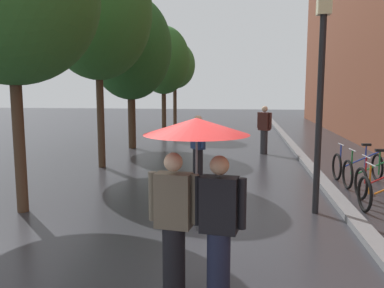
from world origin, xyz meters
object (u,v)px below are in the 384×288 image
street_tree_1 (97,11)px  street_tree_3 (163,60)px  pedestrian_walking_midground (264,129)px  parked_bicycle_2 (370,174)px  street_tree_4 (175,65)px  couple_under_umbrella (196,179)px  street_lamp_post (320,89)px  parked_bicycle_3 (357,166)px  pedestrian_walking_far (198,146)px  street_tree_2 (130,48)px

street_tree_1 → street_tree_3: street_tree_1 is taller
pedestrian_walking_midground → parked_bicycle_2: bearing=-65.6°
street_tree_4 → couple_under_umbrella: size_ratio=2.47×
street_lamp_post → parked_bicycle_3: bearing=62.5°
pedestrian_walking_far → street_lamp_post: bearing=-43.6°
street_tree_3 → couple_under_umbrella: 16.41m
parked_bicycle_2 → pedestrian_walking_far: bearing=175.0°
couple_under_umbrella → street_lamp_post: (1.89, 3.41, 0.96)m
street_tree_1 → street_tree_4: size_ratio=1.29×
street_tree_3 → street_lamp_post: bearing=-66.6°
street_tree_3 → pedestrian_walking_midground: size_ratio=3.14×
street_tree_2 → parked_bicycle_3: (7.27, -4.73, -3.51)m
couple_under_umbrella → street_tree_3: bearing=102.4°
street_tree_4 → pedestrian_walking_far: (2.93, -13.74, -2.78)m
street_tree_1 → couple_under_umbrella: size_ratio=3.19×
street_tree_2 → couple_under_umbrella: size_ratio=2.86×
street_tree_3 → parked_bicycle_3: street_tree_3 is taller
parked_bicycle_2 → parked_bicycle_3: bearing=92.5°
street_tree_1 → pedestrian_walking_far: (3.08, -1.44, -3.66)m
street_lamp_post → pedestrian_walking_far: size_ratio=2.37×
street_tree_1 → street_tree_2: (-0.14, 3.87, -0.68)m
parked_bicycle_3 → couple_under_umbrella: couple_under_umbrella is taller
parked_bicycle_2 → pedestrian_walking_far: (-4.09, 0.36, 0.52)m
street_tree_4 → couple_under_umbrella: 19.99m
street_tree_3 → street_tree_1: bearing=-91.4°
street_tree_3 → pedestrian_walking_far: (2.87, -10.06, -2.82)m
street_tree_4 → parked_bicycle_2: bearing=-63.5°
parked_bicycle_3 → parked_bicycle_2: bearing=-87.5°
pedestrian_walking_midground → parked_bicycle_3: bearing=-61.2°
street_tree_4 → parked_bicycle_3: bearing=-62.1°
street_tree_4 → parked_bicycle_2: size_ratio=4.50×
street_tree_4 → parked_bicycle_2: 16.09m
pedestrian_walking_midground → pedestrian_walking_far: bearing=-112.7°
couple_under_umbrella → street_lamp_post: bearing=61.0°
parked_bicycle_3 → pedestrian_walking_far: pedestrian_walking_far is taller
parked_bicycle_3 → couple_under_umbrella: 7.31m
pedestrian_walking_far → parked_bicycle_2: bearing=-5.0°
street_tree_2 → pedestrian_walking_far: 6.88m
street_tree_2 → pedestrian_walking_midground: size_ratio=3.41×
street_tree_4 → couple_under_umbrella: street_tree_4 is taller
street_tree_3 → parked_bicycle_2: street_tree_3 is taller
parked_bicycle_3 → pedestrian_walking_midground: size_ratio=0.66×
street_tree_4 → parked_bicycle_2: street_tree_4 is taller
street_tree_2 → pedestrian_walking_midground: street_tree_2 is taller
parked_bicycle_2 → couple_under_umbrella: (-3.47, -5.45, 1.01)m
pedestrian_walking_midground → street_tree_1: bearing=-148.2°
street_tree_2 → street_tree_4: (0.29, 8.43, -0.21)m
parked_bicycle_3 → pedestrian_walking_far: bearing=-172.0°
pedestrian_walking_far → pedestrian_walking_midground: bearing=67.3°
street_tree_3 → parked_bicycle_3: size_ratio=4.79×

